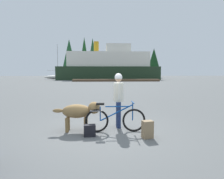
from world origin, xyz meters
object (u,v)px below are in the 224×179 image
at_px(person_cyclist, 118,95).
at_px(ferry_boat, 109,66).
at_px(dog, 80,111).
at_px(backpack, 147,129).
at_px(bicycle, 115,119).
at_px(sailboat_moored, 58,77).
at_px(handbag_pannier, 90,131).

height_order(person_cyclist, ferry_boat, ferry_boat).
distance_m(person_cyclist, dog, 1.32).
distance_m(backpack, ferry_boat, 40.31).
bearing_deg(bicycle, dog, 169.58).
relative_size(dog, sailboat_moored, 0.17).
distance_m(bicycle, handbag_pannier, 0.84).
xyz_separation_m(dog, sailboat_moored, (-9.80, 43.94, -0.09)).
height_order(ferry_boat, sailboat_moored, ferry_boat).
bearing_deg(person_cyclist, ferry_boat, 88.03).
distance_m(backpack, sailboat_moored, 46.22).
distance_m(dog, ferry_boat, 39.59).
relative_size(handbag_pannier, sailboat_moored, 0.04).
bearing_deg(bicycle, backpack, -34.99).
bearing_deg(sailboat_moored, backpack, -75.36).
xyz_separation_m(backpack, sailboat_moored, (-11.69, 44.72, 0.27)).
xyz_separation_m(dog, handbag_pannier, (0.32, -0.55, -0.43)).
xyz_separation_m(bicycle, ferry_boat, (1.50, 39.63, 2.58)).
bearing_deg(person_cyclist, bicycle, -106.12).
bearing_deg(handbag_pannier, ferry_boat, 86.82).
height_order(bicycle, handbag_pannier, bicycle).
bearing_deg(ferry_boat, person_cyclist, -91.97).
bearing_deg(bicycle, person_cyclist, 73.88).
bearing_deg(person_cyclist, backpack, -58.25).
bearing_deg(ferry_boat, bicycle, -92.16).
height_order(dog, backpack, dog).
distance_m(bicycle, sailboat_moored, 45.45).
xyz_separation_m(bicycle, backpack, (0.84, -0.58, -0.14)).
bearing_deg(dog, ferry_boat, 86.30).
relative_size(backpack, handbag_pannier, 1.44).
bearing_deg(ferry_boat, backpack, -90.94).
bearing_deg(backpack, dog, 157.59).
height_order(backpack, sailboat_moored, sailboat_moored).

